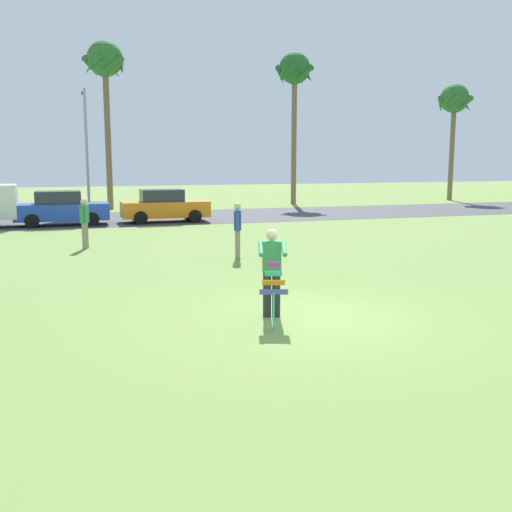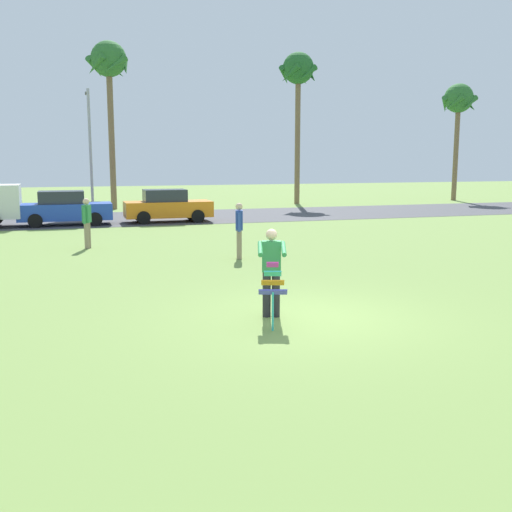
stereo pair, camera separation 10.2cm
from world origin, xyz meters
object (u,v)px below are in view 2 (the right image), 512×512
at_px(person_kite_flyer, 271,269).
at_px(kite_held, 273,285).
at_px(parked_car_blue, 65,209).
at_px(streetlight_pole, 90,143).
at_px(palm_tree_centre_far, 298,76).
at_px(parked_car_orange, 167,206).
at_px(palm_tree_far_left, 458,103).
at_px(person_walker_near, 87,221).
at_px(palm_tree_right_near, 109,67).
at_px(person_walker_far, 239,229).

height_order(person_kite_flyer, kite_held, person_kite_flyer).
xyz_separation_m(parked_car_blue, streetlight_pole, (1.53, 6.97, 3.22)).
xyz_separation_m(parked_car_blue, palm_tree_centre_far, (15.33, 9.62, 7.81)).
distance_m(parked_car_orange, palm_tree_far_left, 25.64).
relative_size(kite_held, streetlight_pole, 0.17).
height_order(parked_car_orange, person_walker_near, person_walker_near).
distance_m(kite_held, palm_tree_right_near, 28.89).
distance_m(person_kite_flyer, palm_tree_right_near, 28.12).
relative_size(kite_held, palm_tree_right_near, 0.12).
height_order(parked_car_orange, streetlight_pole, streetlight_pole).
distance_m(person_walker_near, person_walker_far, 5.75).
bearing_deg(person_kite_flyer, parked_car_blue, 101.92).
relative_size(person_kite_flyer, parked_car_orange, 0.41).
height_order(person_kite_flyer, streetlight_pole, streetlight_pole).
height_order(palm_tree_right_near, person_walker_near, palm_tree_right_near).
bearing_deg(parked_car_blue, palm_tree_right_near, 71.58).
distance_m(person_kite_flyer, palm_tree_centre_far, 31.29).
height_order(parked_car_blue, parked_car_orange, same).
height_order(parked_car_orange, palm_tree_far_left, palm_tree_far_left).
bearing_deg(streetlight_pole, palm_tree_far_left, 5.16).
height_order(parked_car_blue, person_walker_far, person_walker_far).
bearing_deg(palm_tree_centre_far, parked_car_orange, -137.55).
distance_m(kite_held, parked_car_blue, 19.60).
bearing_deg(kite_held, streetlight_pole, 94.67).
bearing_deg(parked_car_blue, person_walker_far, -65.93).
relative_size(kite_held, person_walker_near, 0.68).
xyz_separation_m(person_kite_flyer, streetlight_pole, (-2.38, 25.46, 3.05)).
distance_m(kite_held, parked_car_orange, 19.29).
bearing_deg(person_walker_far, person_walker_near, 140.13).
height_order(kite_held, palm_tree_centre_far, palm_tree_centre_far).
xyz_separation_m(parked_car_blue, person_walker_near, (0.78, -7.93, 0.16)).
relative_size(palm_tree_far_left, person_walker_far, 4.92).
bearing_deg(palm_tree_far_left, parked_car_blue, -161.44).
relative_size(person_walker_near, person_walker_far, 1.00).
bearing_deg(person_walker_near, palm_tree_centre_far, 50.34).
xyz_separation_m(palm_tree_far_left, person_walker_near, (-27.05, -17.28, -6.17)).
bearing_deg(kite_held, palm_tree_far_left, 49.81).
xyz_separation_m(person_kite_flyer, kite_held, (-0.23, -0.76, -0.15)).
bearing_deg(person_walker_near, parked_car_blue, 95.59).
height_order(palm_tree_right_near, person_walker_far, palm_tree_right_near).
relative_size(streetlight_pole, person_walker_near, 4.05).
xyz_separation_m(parked_car_blue, person_walker_far, (5.19, -11.62, 0.16)).
relative_size(kite_held, palm_tree_far_left, 0.14).
xyz_separation_m(kite_held, palm_tree_right_near, (-0.81, 27.85, 7.65)).
distance_m(person_kite_flyer, parked_car_blue, 18.90).
relative_size(parked_car_blue, palm_tree_centre_far, 0.41).
bearing_deg(palm_tree_right_near, parked_car_orange, -77.23).
height_order(palm_tree_far_left, streetlight_pole, palm_tree_far_left).
xyz_separation_m(kite_held, parked_car_blue, (-3.67, 19.25, -0.03)).
xyz_separation_m(streetlight_pole, person_walker_near, (-0.75, -14.90, -3.06)).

